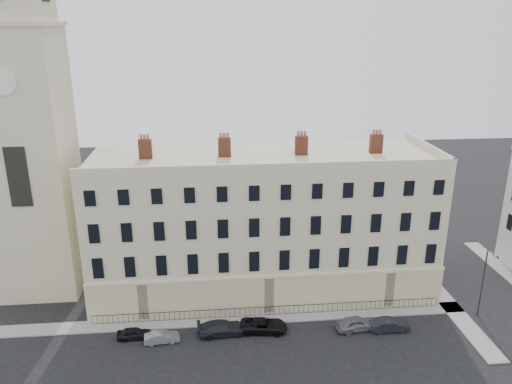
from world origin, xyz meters
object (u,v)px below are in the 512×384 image
Objects in this scene: car_b at (162,337)px; car_f at (390,325)px; car_e at (357,323)px; car_d at (264,325)px; car_a at (134,333)px; car_c at (222,328)px; streetlamp at (484,280)px.

car_f reaches higher than car_b.
car_e is (18.53, 0.21, 0.15)m from car_b.
car_a is at bearing 97.21° from car_d.
car_b is at bearing 84.00° from car_e.
car_f is at bearing -97.81° from car_c.
car_b is at bearing -164.24° from streetlamp.
car_f is 10.53m from streetlamp.
car_c reaches higher than car_b.
car_a is at bearing 84.68° from car_c.
car_e is (8.94, -0.61, 0.06)m from car_d.
streetlamp is at bearing -81.22° from car_f.
car_b is 0.72× the size of car_d.
car_c is 1.15× the size of car_e.
car_a is 34.31m from streetlamp.
car_e is at bearing -86.63° from car_d.
car_f is at bearing -96.32° from car_b.
car_b is at bearing 102.19° from car_d.
car_c is 12.95m from car_e.
streetlamp is (31.49, 1.36, 3.48)m from car_b.
car_a is at bearing 81.65° from car_e.
car_c is 1.24× the size of car_f.
car_a is 0.98× the size of car_b.
car_e is 3.16m from car_f.
car_b is (2.64, -0.84, -0.00)m from car_a.
car_d is at bearing -92.00° from car_a.
car_c is 4.00m from car_d.
car_c is (8.22, -0.13, 0.14)m from car_a.
car_d is at bearing -92.77° from car_c.
car_c is at bearing -165.27° from streetlamp.
car_c reaches higher than car_a.
car_a is 21.18m from car_e.
car_f is at bearing -157.43° from streetlamp.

